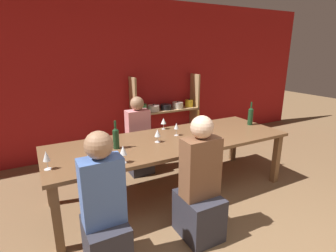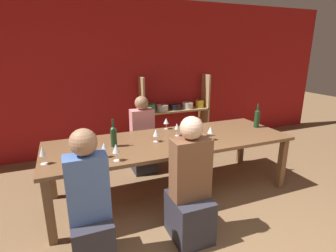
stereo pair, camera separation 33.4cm
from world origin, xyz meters
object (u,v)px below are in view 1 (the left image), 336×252
Objects in this scene: wine_bottle_green at (251,116)px; wine_glass_white_a at (110,149)px; person_far_a at (138,144)px; person_near_b at (199,193)px; wine_bottle_dark at (116,138)px; wine_glass_white_f at (88,160)px; wine_glass_red_a at (123,151)px; shelf_unit at (166,120)px; wine_glass_white_e at (176,126)px; wine_glass_white_d at (157,133)px; dining_table at (172,144)px; wine_glass_empty_a at (102,155)px; wine_glass_red_b at (164,121)px; wine_bottle_amber at (198,126)px; person_near_a at (105,219)px; wine_glass_white_b at (46,157)px; wine_glass_white_c at (210,129)px.

wine_bottle_green is 2.15× the size of wine_glass_white_a.
person_near_b is (-0.02, -1.66, 0.03)m from person_far_a.
wine_bottle_dark is 0.62m from wine_glass_white_f.
wine_bottle_dark is at bearing 82.34° from wine_glass_red_a.
shelf_unit reaches higher than wine_glass_white_a.
wine_glass_white_e reaches higher than wine_glass_white_a.
shelf_unit reaches higher than wine_glass_white_d.
wine_glass_red_a is at bearing -53.39° from wine_glass_white_a.
dining_table is 16.53× the size of wine_glass_empty_a.
shelf_unit is at bearing 60.92° from wine_glass_red_b.
wine_glass_red_a reaches higher than wine_glass_white_e.
person_far_a reaches higher than wine_glass_white_a.
person_far_a reaches higher than wine_glass_white_d.
wine_bottle_amber reaches higher than wine_glass_white_e.
person_near_b is at bearing -87.41° from wine_glass_white_d.
person_near_b is (0.94, -0.03, -0.00)m from person_near_a.
wine_glass_red_b is 0.60m from person_far_a.
person_near_a is at bearing -133.48° from wine_glass_red_b.
wine_glass_white_f is (-1.12, -0.44, 0.19)m from dining_table.
wine_glass_red_b is 0.14× the size of person_far_a.
wine_glass_white_a is at bearing 67.93° from person_near_a.
person_near_a is (-1.48, -0.81, -0.40)m from wine_bottle_amber.
wine_glass_red_a is at bearing -97.66° from wine_bottle_dark.
shelf_unit is at bearing 76.36° from wine_bottle_amber.
person_near_b is at bearing -110.67° from shelf_unit.
dining_table is at bearing 7.81° from wine_glass_white_b.
wine_glass_white_f reaches higher than wine_glass_white_a.
wine_glass_red_a is 0.15× the size of person_far_a.
wine_glass_white_f is at bearing -169.26° from wine_bottle_green.
wine_bottle_amber is 0.28× the size of person_far_a.
wine_bottle_dark is 1.06m from person_far_a.
wine_glass_red_b is at bearing 92.72° from wine_glass_white_e.
wine_glass_white_e is at bearing 24.71° from wine_glass_empty_a.
wine_glass_white_c is (0.07, -0.18, -0.01)m from wine_bottle_amber.
wine_glass_white_c is at bearing -24.61° from dining_table.
wine_glass_white_b is at bearing -163.19° from wine_bottle_dark.
wine_glass_red_a is at bearing -15.77° from wine_glass_white_b.
person_far_a is at bearing 122.06° from wine_bottle_amber.
person_far_a is 1.66m from person_near_b.
wine_glass_white_a is 0.18m from wine_glass_empty_a.
wine_bottle_dark reaches higher than wine_glass_white_d.
wine_glass_empty_a is 0.15× the size of person_near_a.
wine_bottle_green is 0.30× the size of person_far_a.
person_near_a is (-1.89, -2.49, -0.02)m from shelf_unit.
wine_glass_white_a reaches higher than wine_glass_red_b.
wine_glass_white_b reaches higher than wine_glass_white_a.
shelf_unit reaches higher than person_far_a.
wine_glass_white_a is 0.71m from wine_glass_white_d.
wine_glass_red_b is (-0.33, 0.65, -0.01)m from wine_glass_white_c.
wine_bottle_dark is 0.50m from wine_glass_empty_a.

